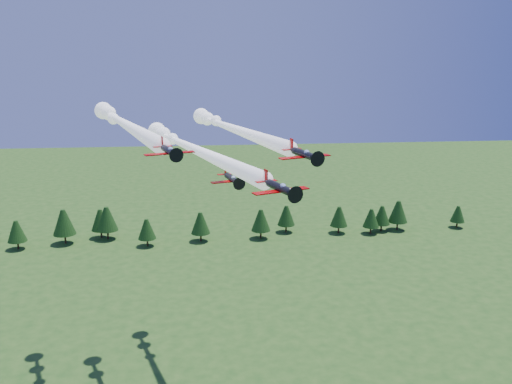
{
  "coord_description": "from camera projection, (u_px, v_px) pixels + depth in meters",
  "views": [
    {
      "loc": [
        -5.72,
        -80.43,
        65.33
      ],
      "look_at": [
        1.99,
        0.0,
        44.48
      ],
      "focal_mm": 40.0,
      "sensor_mm": 36.0,
      "label": 1
    }
  ],
  "objects": [
    {
      "name": "plane_left",
      "position": [
        123.0,
        123.0,
        105.82
      ],
      "size": [
        21.71,
        54.36,
        3.7
      ],
      "rotation": [
        0.0,
        0.0,
        0.32
      ],
      "color": "black",
      "rests_on": "ground"
    },
    {
      "name": "plane_slot",
      "position": [
        232.0,
        179.0,
        91.23
      ],
      "size": [
        7.15,
        7.9,
        2.5
      ],
      "rotation": [
        0.0,
        0.0,
        0.26
      ],
      "color": "black",
      "rests_on": "ground"
    },
    {
      "name": "plane_right",
      "position": [
        231.0,
        128.0,
        115.0
      ],
      "size": [
        21.91,
        55.06,
        3.7
      ],
      "rotation": [
        0.0,
        0.0,
        0.31
      ],
      "color": "black",
      "rests_on": "ground"
    },
    {
      "name": "treeline",
      "position": [
        211.0,
        220.0,
        197.82
      ],
      "size": [
        171.07,
        16.37,
        11.91
      ],
      "color": "#382314",
      "rests_on": "ground"
    },
    {
      "name": "plane_lead",
      "position": [
        191.0,
        148.0,
        102.94
      ],
      "size": [
        25.54,
        57.58,
        3.7
      ],
      "rotation": [
        0.0,
        0.0,
        0.36
      ],
      "color": "black",
      "rests_on": "ground"
    }
  ]
}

